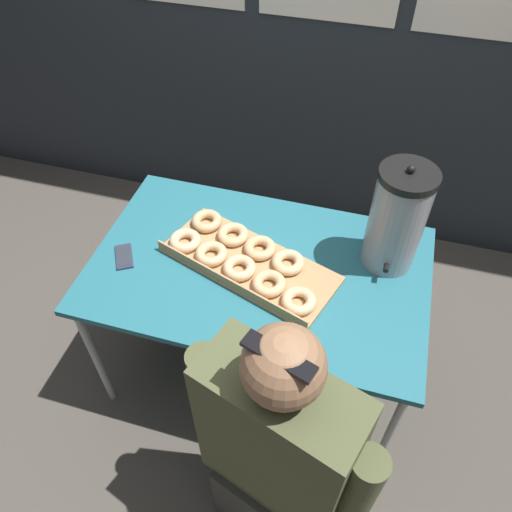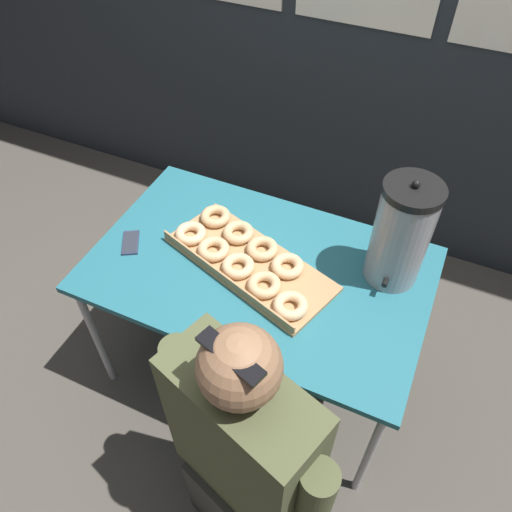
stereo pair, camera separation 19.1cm
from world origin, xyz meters
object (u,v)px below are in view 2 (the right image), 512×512
Objects in this scene: donut_box at (245,258)px; person_seated at (244,458)px; coffee_urn at (401,234)px; cell_phone at (131,243)px.

donut_box is 0.74m from person_seated.
person_seated is at bearing -105.68° from coffee_urn.
coffee_urn is at bearing -14.63° from cell_phone.
cell_phone is 0.12× the size of person_seated.
person_seated reaches higher than donut_box.
donut_box is 5.13× the size of cell_phone.
coffee_urn is (0.53, 0.18, 0.19)m from donut_box.
coffee_urn is 0.93m from person_seated.
cell_phone is at bearing -164.47° from coffee_urn.
person_seated reaches higher than cell_phone.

